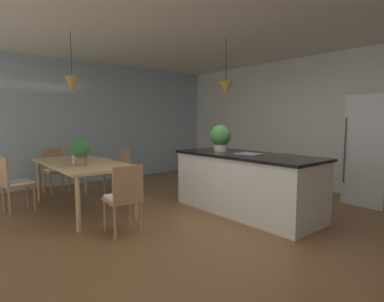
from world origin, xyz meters
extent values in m
cube|color=brown|center=(0.00, 0.00, -0.02)|extent=(10.00, 8.40, 0.04)
cube|color=white|center=(0.00, 0.00, 2.76)|extent=(10.00, 8.40, 0.12)
cube|color=white|center=(0.00, 3.26, 1.35)|extent=(10.00, 0.12, 2.70)
cube|color=#9EB7C6|center=(-4.06, 0.00, 1.35)|extent=(0.06, 8.40, 2.70)
cube|color=tan|center=(-1.98, -0.97, 0.73)|extent=(2.09, 0.98, 0.04)
cylinder|color=tan|center=(-2.94, -0.56, 0.37)|extent=(0.06, 0.06, 0.73)
cylinder|color=tan|center=(-1.02, -0.56, 0.37)|extent=(0.06, 0.06, 0.73)
cylinder|color=tan|center=(-2.94, -1.38, 0.37)|extent=(0.06, 0.06, 0.73)
cylinder|color=tan|center=(-1.02, -1.38, 0.37)|extent=(0.06, 0.06, 0.73)
cube|color=#A87F56|center=(-2.45, -0.16, 0.43)|extent=(0.41, 0.41, 0.04)
cube|color=white|center=(-2.45, -0.16, 0.47)|extent=(0.37, 0.37, 0.03)
cube|color=#A87F56|center=(-2.45, 0.02, 0.66)|extent=(0.38, 0.04, 0.42)
cylinder|color=#A87F56|center=(-2.27, -0.32, 0.21)|extent=(0.04, 0.04, 0.41)
cylinder|color=#A87F56|center=(-2.61, -0.33, 0.21)|extent=(0.04, 0.04, 0.41)
cylinder|color=#A87F56|center=(-2.28, 0.02, 0.21)|extent=(0.04, 0.04, 0.41)
cylinder|color=#A87F56|center=(-2.62, 0.01, 0.21)|extent=(0.04, 0.04, 0.41)
cube|color=#A87F56|center=(-3.34, -0.97, 0.43)|extent=(0.43, 0.43, 0.04)
cube|color=white|center=(-3.34, -0.97, 0.47)|extent=(0.39, 0.39, 0.03)
cube|color=#A87F56|center=(-3.52, -0.99, 0.66)|extent=(0.06, 0.38, 0.42)
cylinder|color=#A87F56|center=(-3.19, -0.79, 0.21)|extent=(0.04, 0.04, 0.41)
cylinder|color=#A87F56|center=(-3.16, -1.13, 0.21)|extent=(0.04, 0.04, 0.41)
cylinder|color=#A87F56|center=(-3.53, -0.81, 0.21)|extent=(0.04, 0.04, 0.41)
cylinder|color=#A87F56|center=(-3.50, -1.15, 0.21)|extent=(0.04, 0.04, 0.41)
cube|color=#A87F56|center=(-2.45, -1.78, 0.43)|extent=(0.43, 0.43, 0.04)
cube|color=white|center=(-2.45, -1.78, 0.47)|extent=(0.39, 0.39, 0.03)
cube|color=#A87F56|center=(-2.43, -1.96, 0.66)|extent=(0.38, 0.06, 0.42)
cylinder|color=#A87F56|center=(-2.63, -1.63, 0.21)|extent=(0.04, 0.04, 0.41)
cylinder|color=#A87F56|center=(-2.29, -1.60, 0.21)|extent=(0.04, 0.04, 0.41)
cylinder|color=#A87F56|center=(-2.60, -1.97, 0.21)|extent=(0.04, 0.04, 0.41)
cylinder|color=#A87F56|center=(-2.26, -1.94, 0.21)|extent=(0.04, 0.04, 0.41)
cube|color=#A87F56|center=(-0.62, -0.97, 0.43)|extent=(0.43, 0.43, 0.04)
cube|color=white|center=(-0.62, -0.97, 0.47)|extent=(0.39, 0.39, 0.03)
cube|color=#A87F56|center=(-0.44, -0.99, 0.66)|extent=(0.06, 0.38, 0.42)
cylinder|color=#A87F56|center=(-0.80, -1.13, 0.21)|extent=(0.04, 0.04, 0.41)
cylinder|color=#A87F56|center=(-0.77, -0.79, 0.21)|extent=(0.04, 0.04, 0.41)
cylinder|color=#A87F56|center=(-0.46, -1.15, 0.21)|extent=(0.04, 0.04, 0.41)
cylinder|color=#A87F56|center=(-0.43, -0.82, 0.21)|extent=(0.04, 0.04, 0.41)
cube|color=white|center=(-0.21, 0.88, 0.44)|extent=(2.25, 0.89, 0.88)
cube|color=black|center=(-0.21, 0.88, 0.88)|extent=(2.31, 0.95, 0.04)
cube|color=gray|center=(-0.17, 0.88, 0.91)|extent=(0.36, 0.30, 0.01)
cube|color=silver|center=(0.81, 2.86, 0.91)|extent=(0.65, 0.64, 1.82)
cylinder|color=#4C4C4C|center=(0.52, 2.52, 0.91)|extent=(0.02, 0.02, 1.09)
cylinder|color=black|center=(-1.88, -1.10, 2.38)|extent=(0.01, 0.01, 0.65)
cone|color=olive|center=(-1.88, -1.10, 1.92)|extent=(0.21, 0.21, 0.26)
cylinder|color=black|center=(-0.66, 0.88, 2.36)|extent=(0.01, 0.01, 0.69)
cone|color=olive|center=(-0.66, 0.88, 1.91)|extent=(0.23, 0.23, 0.20)
cylinder|color=beige|center=(-0.77, 0.88, 0.95)|extent=(0.22, 0.22, 0.11)
sphere|color=#478C42|center=(-0.77, 0.88, 1.16)|extent=(0.35, 0.35, 0.35)
cylinder|color=#8C664C|center=(-1.59, -1.12, 0.82)|extent=(0.16, 0.16, 0.13)
sphere|color=#2D6B33|center=(-1.59, -1.12, 1.00)|extent=(0.28, 0.28, 0.28)
cylinder|color=silver|center=(-1.84, -1.12, 0.84)|extent=(0.08, 0.08, 0.16)
camera|label=1|loc=(2.78, -2.68, 1.41)|focal=28.59mm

